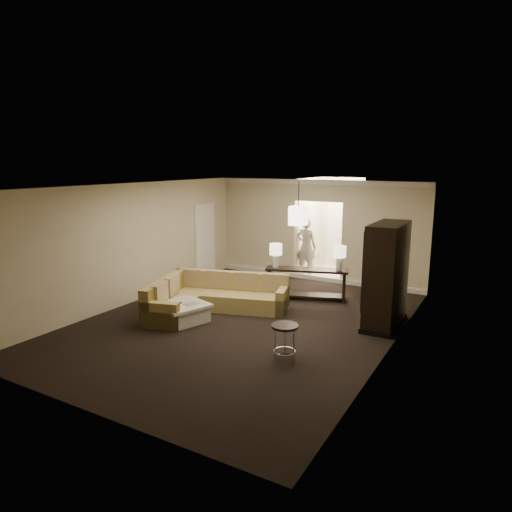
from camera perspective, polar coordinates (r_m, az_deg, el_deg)
The scene contains 19 objects.
ground at distance 9.61m, azimuth -1.63°, elevation -8.22°, with size 8.00×8.00×0.00m, color black.
wall_back at distance 12.76m, azimuth 7.68°, elevation 3.16°, with size 6.00×0.04×2.80m, color beige.
wall_front at distance 6.27m, azimuth -21.10°, elevation -6.50°, with size 6.00×0.04×2.80m, color beige.
wall_left at distance 11.06m, azimuth -15.10°, elevation 1.54°, with size 0.04×8.00×2.80m, color beige.
wall_right at distance 8.12m, azimuth 16.75°, elevation -2.14°, with size 0.04×8.00×2.80m, color beige.
ceiling at distance 9.04m, azimuth -1.73°, elevation 8.70°, with size 6.00×8.00×0.02m, color white.
crown_molding at distance 12.59m, azimuth 7.76°, elevation 9.13°, with size 6.00×0.10×0.12m, color white.
baseboard at distance 12.98m, azimuth 7.44°, elevation -2.72°, with size 6.00×0.10×0.12m, color white.
side_door at distance 13.20m, azimuth -6.41°, elevation 1.94°, with size 0.05×0.90×2.10m, color white.
foyer at distance 14.02m, azimuth 9.73°, elevation 3.45°, with size 1.44×2.02×2.80m.
sectional_sofa at distance 10.21m, azimuth -5.75°, elevation -5.17°, with size 2.83×2.73×0.81m.
coffee_table at distance 9.69m, azimuth -9.25°, elevation -6.95°, with size 1.20×1.20×0.40m.
console_table at distance 11.08m, azimuth 6.34°, elevation -3.12°, with size 2.00×1.05×0.76m.
armoire at distance 9.50m, azimuth 15.94°, elevation -2.57°, with size 0.62×1.46×2.10m.
drink_table at distance 7.85m, azimuth 3.61°, elevation -9.71°, with size 0.46×0.46×0.58m.
table_lamp_left at distance 11.01m, azimuth 2.49°, elevation 0.54°, with size 0.30×0.30×0.58m.
table_lamp_right at distance 10.89m, azimuth 10.39°, elevation 0.24°, with size 0.30×0.30×0.58m.
pendant_light at distance 11.50m, azimuth 5.32°, elevation 5.06°, with size 0.38×0.38×1.09m.
person at distance 13.28m, azimuth 6.31°, elevation 1.56°, with size 0.69×0.46×1.90m, color beige.
Camera 1 is at (4.69, -7.72, 3.28)m, focal length 32.00 mm.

